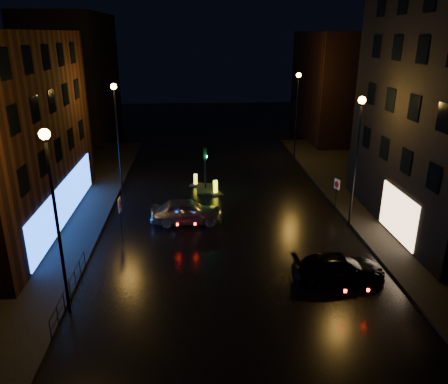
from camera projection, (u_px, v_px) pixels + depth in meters
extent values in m
plane|color=black|center=(238.00, 282.00, 22.05)|extent=(120.00, 120.00, 0.00)
cube|color=black|center=(13.00, 224.00, 28.59)|extent=(12.00, 44.00, 0.15)
cube|color=black|center=(426.00, 212.00, 30.44)|extent=(12.00, 44.00, 0.15)
cube|color=black|center=(74.00, 76.00, 51.38)|extent=(8.00, 16.00, 14.00)
cube|color=black|center=(339.00, 86.00, 50.96)|extent=(8.00, 14.00, 12.00)
cylinder|color=black|center=(58.00, 232.00, 18.29)|extent=(0.14, 0.14, 8.00)
cylinder|color=black|center=(45.00, 138.00, 16.91)|extent=(0.20, 0.20, 0.25)
sphere|color=orange|center=(44.00, 134.00, 16.86)|extent=(0.44, 0.44, 0.44)
cylinder|color=black|center=(118.00, 142.00, 33.28)|extent=(0.14, 0.14, 8.00)
cylinder|color=black|center=(114.00, 89.00, 31.90)|extent=(0.20, 0.20, 0.25)
sphere|color=orange|center=(114.00, 87.00, 31.85)|extent=(0.44, 0.44, 0.44)
cylinder|color=black|center=(355.00, 168.00, 26.81)|extent=(0.14, 0.14, 8.00)
cylinder|color=black|center=(362.00, 103.00, 25.44)|extent=(0.20, 0.20, 0.25)
sphere|color=orange|center=(362.00, 100.00, 25.39)|extent=(0.44, 0.44, 0.44)
cylinder|color=black|center=(296.00, 120.00, 41.80)|extent=(0.14, 0.14, 8.00)
cylinder|color=black|center=(299.00, 77.00, 40.43)|extent=(0.20, 0.20, 0.25)
sphere|color=orange|center=(299.00, 75.00, 40.38)|extent=(0.44, 0.44, 0.44)
cube|color=black|center=(205.00, 189.00, 35.06)|extent=(1.40, 2.40, 0.12)
cylinder|color=black|center=(205.00, 173.00, 34.60)|extent=(0.12, 0.12, 2.80)
cube|color=black|center=(205.00, 153.00, 34.06)|extent=(0.28, 0.22, 0.90)
cylinder|color=#0CFF59|center=(207.00, 157.00, 34.16)|extent=(0.05, 0.18, 0.18)
cylinder|color=black|center=(69.00, 282.00, 20.25)|extent=(0.05, 6.00, 0.05)
cylinder|color=black|center=(70.00, 290.00, 20.41)|extent=(0.04, 6.00, 0.04)
cylinder|color=black|center=(51.00, 332.00, 17.60)|extent=(0.04, 0.04, 1.00)
cylinder|color=black|center=(70.00, 290.00, 20.41)|extent=(0.04, 0.04, 1.00)
cylinder|color=black|center=(85.00, 259.00, 23.22)|extent=(0.04, 0.04, 1.00)
imported|color=#A9ACB1|center=(187.00, 211.00, 28.67)|extent=(4.76, 2.04, 1.60)
imported|color=black|center=(339.00, 268.00, 22.00)|extent=(4.80, 2.15, 1.37)
cube|color=black|center=(215.00, 193.00, 34.10)|extent=(1.22, 1.46, 0.10)
cube|color=#FFFE19|center=(215.00, 187.00, 33.92)|extent=(0.34, 0.28, 1.04)
cube|color=black|center=(215.00, 187.00, 33.92)|extent=(0.30, 0.13, 0.62)
cube|color=black|center=(196.00, 185.00, 36.04)|extent=(1.08, 1.28, 0.09)
cube|color=yellow|center=(196.00, 179.00, 35.89)|extent=(0.30, 0.25, 0.91)
cube|color=black|center=(196.00, 179.00, 35.89)|extent=(0.26, 0.12, 0.54)
cylinder|color=black|center=(121.00, 219.00, 26.40)|extent=(0.07, 0.07, 2.50)
cube|color=silver|center=(120.00, 205.00, 26.09)|extent=(0.08, 0.63, 0.85)
cylinder|color=#B20C0C|center=(120.00, 205.00, 26.09)|extent=(0.04, 0.50, 0.50)
cylinder|color=black|center=(336.00, 195.00, 30.81)|extent=(0.06, 0.06, 2.16)
cube|color=white|center=(337.00, 184.00, 30.54)|extent=(0.24, 0.52, 0.74)
cylinder|color=#B20C0C|center=(337.00, 184.00, 30.53)|extent=(0.17, 0.41, 0.43)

